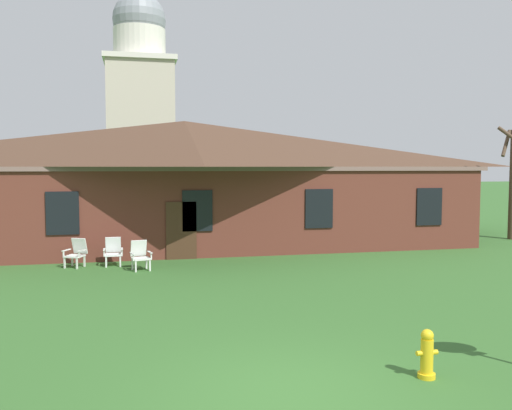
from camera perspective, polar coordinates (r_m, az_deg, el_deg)
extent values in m
plane|color=#336028|center=(8.51, 3.54, -19.21)|extent=(200.00, 200.00, 0.00)
cube|color=brown|center=(24.73, -7.51, -0.05)|extent=(23.29, 10.00, 3.20)
cube|color=#795B55|center=(24.67, -7.54, 3.85)|extent=(23.76, 10.20, 0.16)
pyramid|color=#4C3323|center=(24.69, -7.57, 6.42)|extent=(24.22, 10.40, 2.05)
cube|color=black|center=(19.76, -19.75, -0.82)|extent=(1.10, 0.06, 1.50)
cube|color=black|center=(19.73, -6.21, -0.61)|extent=(1.10, 0.06, 1.50)
cube|color=black|center=(20.76, 6.68, -0.38)|extent=(1.10, 0.06, 1.50)
cube|color=black|center=(22.73, 17.83, -0.16)|extent=(1.10, 0.06, 1.50)
cube|color=#422819|center=(19.74, -7.89, -2.69)|extent=(1.10, 0.06, 2.10)
cube|color=#BCB29E|center=(41.64, -12.05, 6.89)|extent=(4.80, 4.80, 10.95)
cube|color=silver|center=(42.30, -12.17, 14.56)|extent=(5.18, 5.18, 0.36)
cylinder|color=silver|center=(42.56, -12.19, 16.26)|extent=(3.80, 3.80, 2.20)
sphere|color=gray|center=(42.97, -12.23, 18.57)|extent=(3.88, 3.88, 3.88)
cube|color=silver|center=(18.76, -18.39, -5.90)|extent=(0.07, 0.07, 0.36)
cube|color=silver|center=(19.01, -19.56, -5.80)|extent=(0.07, 0.07, 0.36)
cube|color=silver|center=(19.12, -17.67, -5.70)|extent=(0.07, 0.07, 0.36)
cube|color=silver|center=(19.37, -18.82, -5.60)|extent=(0.07, 0.07, 0.36)
cube|color=silver|center=(19.03, -18.63, -5.14)|extent=(0.72, 0.71, 0.05)
cube|color=silver|center=(19.24, -18.14, -4.12)|extent=(0.54, 0.40, 0.54)
cube|color=silver|center=(18.83, -17.93, -4.62)|extent=(0.27, 0.44, 0.03)
cube|color=silver|center=(18.71, -18.19, -5.02)|extent=(0.05, 0.05, 0.22)
cube|color=silver|center=(19.14, -19.40, -4.51)|extent=(0.27, 0.44, 0.03)
cube|color=silver|center=(19.03, -19.67, -4.91)|extent=(0.05, 0.05, 0.22)
cube|color=white|center=(18.76, -14.14, -5.81)|extent=(0.05, 0.05, 0.36)
cube|color=white|center=(18.77, -15.55, -5.84)|extent=(0.05, 0.05, 0.36)
cube|color=white|center=(19.20, -14.14, -5.59)|extent=(0.05, 0.05, 0.36)
cube|color=white|center=(19.21, -15.51, -5.61)|extent=(0.05, 0.05, 0.36)
cube|color=white|center=(18.95, -14.85, -5.10)|extent=(0.55, 0.53, 0.05)
cube|color=white|center=(19.21, -14.85, -4.07)|extent=(0.52, 0.20, 0.54)
cube|color=white|center=(18.90, -13.98, -4.51)|extent=(0.07, 0.47, 0.03)
cube|color=white|center=(18.75, -13.97, -4.92)|extent=(0.04, 0.04, 0.22)
cube|color=white|center=(18.91, -15.74, -4.54)|extent=(0.07, 0.47, 0.03)
cube|color=white|center=(18.76, -15.75, -4.95)|extent=(0.04, 0.04, 0.22)
cube|color=silver|center=(17.83, -11.15, -6.28)|extent=(0.06, 0.06, 0.36)
cube|color=silver|center=(17.72, -12.59, -6.37)|extent=(0.06, 0.06, 0.36)
cube|color=silver|center=(18.25, -11.50, -6.05)|extent=(0.06, 0.06, 0.36)
cube|color=silver|center=(18.15, -12.92, -6.13)|extent=(0.06, 0.06, 0.36)
cube|color=silver|center=(17.95, -12.05, -5.56)|extent=(0.65, 0.63, 0.05)
cube|color=silver|center=(18.20, -12.30, -4.48)|extent=(0.54, 0.30, 0.54)
cube|color=silver|center=(17.97, -11.14, -4.91)|extent=(0.17, 0.47, 0.03)
cube|color=silver|center=(17.84, -11.00, -5.33)|extent=(0.05, 0.05, 0.22)
cube|color=silver|center=(17.84, -12.95, -5.00)|extent=(0.17, 0.47, 0.03)
cube|color=silver|center=(17.70, -12.83, -5.43)|extent=(0.05, 0.05, 0.22)
cylinder|color=brown|center=(27.72, 24.92, 5.94)|extent=(0.83, 0.62, 1.28)
cylinder|color=gold|center=(9.41, 17.56, -16.79)|extent=(0.28, 0.28, 0.08)
cylinder|color=gold|center=(9.30, 17.60, -14.97)|extent=(0.20, 0.20, 0.55)
sphere|color=gold|center=(9.20, 17.65, -13.00)|extent=(0.20, 0.20, 0.20)
cylinder|color=gold|center=(9.23, 16.89, -14.76)|extent=(0.10, 0.08, 0.08)
cylinder|color=gold|center=(9.35, 18.32, -14.54)|extent=(0.10, 0.08, 0.08)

